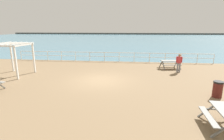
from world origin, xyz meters
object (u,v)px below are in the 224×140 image
(visitor, at_px, (179,62))
(lattice_pergola, at_px, (13,52))
(picnic_table_near_left, at_px, (170,62))
(litter_bin, at_px, (218,89))

(visitor, xyz_separation_m, lattice_pergola, (-13.98, -2.45, 1.05))
(picnic_table_near_left, distance_m, litter_bin, 7.46)
(visitor, distance_m, litter_bin, 5.81)
(lattice_pergola, xyz_separation_m, litter_bin, (14.74, -3.29, -1.52))
(picnic_table_near_left, bearing_deg, lattice_pergola, -172.81)
(picnic_table_near_left, height_order, litter_bin, litter_bin)
(visitor, relative_size, litter_bin, 1.75)
(picnic_table_near_left, distance_m, lattice_pergola, 14.25)
(lattice_pergola, relative_size, litter_bin, 2.87)
(lattice_pergola, bearing_deg, visitor, 14.40)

